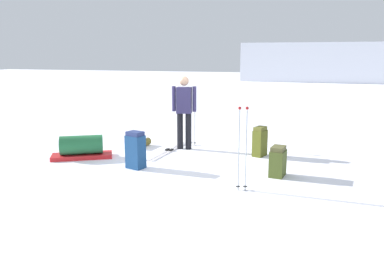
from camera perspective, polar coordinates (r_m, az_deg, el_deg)
ground_plane at (r=8.33m, az=0.00°, el=-4.74°), size 80.00×80.00×0.00m
distant_snow_ridge at (r=34.19m, az=19.73°, el=8.84°), size 14.24×5.40×3.08m
skier_standing at (r=9.02m, az=-1.16°, el=2.63°), size 0.57×0.27×1.70m
ski_pair_near at (r=8.99m, az=-3.35°, el=-3.54°), size 0.34×1.88×0.05m
backpack_large_dark at (r=8.62m, az=9.88°, el=-2.20°), size 0.31×0.38×0.65m
backpack_bright at (r=7.67m, az=-8.25°, el=-3.45°), size 0.39×0.34×0.73m
backpack_small_spare at (r=7.29m, az=12.42°, el=-5.03°), size 0.30×0.41×0.55m
ski_poles_planted_near at (r=6.32m, az=7.39°, el=-2.64°), size 0.18×0.10×1.38m
ski_poles_planted_far at (r=9.40m, az=0.14°, el=1.79°), size 0.16×0.10×1.39m
gear_sled at (r=8.67m, az=-15.81°, el=-3.01°), size 1.32×0.99×0.49m
sleeping_mat_rolled at (r=9.43m, az=-7.27°, el=-2.45°), size 0.25×0.57×0.18m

